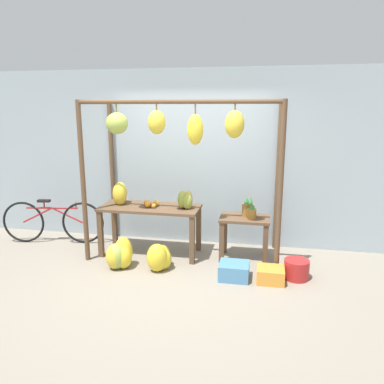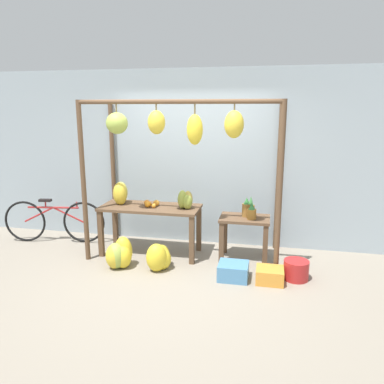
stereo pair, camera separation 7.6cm
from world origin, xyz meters
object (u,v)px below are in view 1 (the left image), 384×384
at_px(banana_pile_on_table, 120,194).
at_px(fruit_crate_purple, 270,275).
at_px(fruit_crate_white, 234,271).
at_px(pineapple_cluster, 249,209).
at_px(blue_bucket, 296,269).
at_px(banana_pile_ground_right, 160,258).
at_px(papaya_pile, 185,200).
at_px(banana_pile_ground_left, 119,255).
at_px(orange_pile, 151,204).
at_px(parked_bicycle, 53,222).

bearing_deg(banana_pile_on_table, fruit_crate_purple, -16.57).
distance_m(banana_pile_on_table, fruit_crate_white, 2.10).
distance_m(pineapple_cluster, fruit_crate_purple, 1.03).
xyz_separation_m(pineapple_cluster, blue_bucket, (0.66, -0.55, -0.63)).
height_order(banana_pile_ground_right, papaya_pile, papaya_pile).
distance_m(banana_pile_ground_left, papaya_pile, 1.23).
xyz_separation_m(orange_pile, fruit_crate_purple, (1.78, -0.63, -0.70)).
distance_m(orange_pile, parked_bicycle, 1.80).
bearing_deg(banana_pile_ground_left, fruit_crate_purple, -0.74).
height_order(banana_pile_ground_right, fruit_crate_white, banana_pile_ground_right).
xyz_separation_m(fruit_crate_white, blue_bucket, (0.80, 0.15, 0.02)).
xyz_separation_m(banana_pile_ground_left, banana_pile_ground_right, (0.57, 0.07, -0.01)).
height_order(banana_pile_on_table, fruit_crate_purple, banana_pile_on_table).
height_order(pineapple_cluster, fruit_crate_white, pineapple_cluster).
xyz_separation_m(pineapple_cluster, fruit_crate_white, (-0.15, -0.71, -0.65)).
xyz_separation_m(banana_pile_on_table, fruit_crate_purple, (2.29, -0.68, -0.82)).
bearing_deg(papaya_pile, blue_bucket, -16.32).
xyz_separation_m(banana_pile_ground_right, fruit_crate_white, (1.03, -0.09, -0.07)).
xyz_separation_m(papaya_pile, fruit_crate_purple, (1.26, -0.63, -0.78)).
height_order(fruit_crate_white, fruit_crate_purple, fruit_crate_white).
relative_size(banana_pile_ground_left, papaya_pile, 1.64).
relative_size(fruit_crate_white, blue_bucket, 1.19).
height_order(orange_pile, fruit_crate_purple, orange_pile).
relative_size(banana_pile_ground_right, papaya_pile, 1.81).
height_order(fruit_crate_white, blue_bucket, blue_bucket).
bearing_deg(fruit_crate_purple, banana_pile_ground_right, 176.48).
xyz_separation_m(blue_bucket, parked_bicycle, (-3.86, 0.62, 0.24)).
bearing_deg(parked_bicycle, orange_pile, -4.83).
height_order(blue_bucket, fruit_crate_purple, blue_bucket).
distance_m(pineapple_cluster, blue_bucket, 1.07).
height_order(banana_pile_on_table, pineapple_cluster, banana_pile_on_table).
relative_size(banana_pile_on_table, banana_pile_ground_left, 0.79).
relative_size(banana_pile_on_table, blue_bucket, 1.09).
xyz_separation_m(fruit_crate_white, papaya_pile, (-0.79, 0.62, 0.77)).
relative_size(fruit_crate_white, parked_bicycle, 0.23).
xyz_separation_m(banana_pile_on_table, banana_pile_ground_left, (0.21, -0.65, -0.73)).
distance_m(blue_bucket, fruit_crate_purple, 0.37).
bearing_deg(banana_pile_ground_left, papaya_pile, 36.40).
distance_m(banana_pile_on_table, fruit_crate_purple, 2.52).
bearing_deg(papaya_pile, parked_bicycle, 176.11).
distance_m(pineapple_cluster, parked_bicycle, 3.22).
height_order(parked_bicycle, papaya_pile, papaya_pile).
xyz_separation_m(orange_pile, fruit_crate_white, (1.31, -0.63, -0.69)).
bearing_deg(parked_bicycle, fruit_crate_white, -14.25).
bearing_deg(parked_bicycle, pineapple_cluster, -1.19).
bearing_deg(blue_bucket, banana_pile_ground_left, -176.81).
distance_m(banana_pile_ground_right, blue_bucket, 1.84).
bearing_deg(papaya_pile, banana_pile_on_table, 177.09).
bearing_deg(banana_pile_ground_right, orange_pile, 116.81).
bearing_deg(pineapple_cluster, fruit_crate_purple, -65.61).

